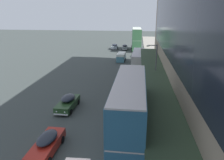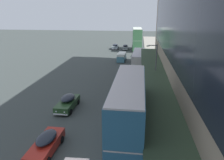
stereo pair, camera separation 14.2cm
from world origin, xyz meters
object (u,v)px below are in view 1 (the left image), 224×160
transit_bus_kerbside_rear (138,58)px  street_lamp (155,66)px  sedan_trailing_near (138,54)px  sedan_second_mid (47,144)px  vw_van (121,56)px  sedan_trailing_mid (68,102)px  transit_bus_kerbside_front (137,38)px  sedan_second_near (115,47)px  transit_bus_kerbside_far (129,112)px  fire_hydrant (159,131)px  sedan_lead_mid (125,47)px

transit_bus_kerbside_rear → street_lamp: size_ratio=1.58×
sedan_trailing_near → sedan_second_mid: 41.76m
vw_van → sedan_trailing_mid: bearing=-99.1°
vw_van → transit_bus_kerbside_front: bearing=78.1°
sedan_trailing_near → sedan_second_near: sedan_second_near is taller
transit_bus_kerbside_far → sedan_second_near: (-6.66, 50.36, -2.45)m
sedan_second_near → sedan_trailing_near: bearing=-56.7°
sedan_trailing_mid → sedan_second_near: sedan_trailing_mid is taller
transit_bus_kerbside_far → fire_hydrant: size_ratio=15.32×
sedan_trailing_mid → sedan_lead_mid: bearing=84.6°
sedan_trailing_mid → street_lamp: size_ratio=0.71×
street_lamp → fire_hydrant: street_lamp is taller
transit_bus_kerbside_rear → street_lamp: street_lamp is taller
fire_hydrant → transit_bus_kerbside_front: bearing=93.4°
sedan_second_near → transit_bus_kerbside_far: bearing=-82.5°
sedan_trailing_near → sedan_second_mid: (-7.20, -41.13, -0.01)m
sedan_second_mid → transit_bus_kerbside_far: bearing=13.9°
transit_bus_kerbside_front → street_lamp: (2.90, -36.35, 0.67)m
vw_van → sedan_lead_mid: bearing=90.8°
sedan_trailing_mid → sedan_second_mid: bearing=-83.9°
transit_bus_kerbside_rear → sedan_trailing_mid: bearing=-110.8°
sedan_trailing_near → fire_hydrant: size_ratio=6.15×
transit_bus_kerbside_front → transit_bus_kerbside_rear: bearing=-88.0°
sedan_second_mid → fire_hydrant: sedan_second_mid is taller
sedan_trailing_mid → vw_van: size_ratio=1.06×
fire_hydrant → vw_van: bearing=100.8°
sedan_second_mid → street_lamp: bearing=56.9°
transit_bus_kerbside_rear → sedan_second_mid: bearing=-103.7°
sedan_second_mid → sedan_trailing_mid: 8.55m
vw_van → transit_bus_kerbside_rear: bearing=-51.1°
sedan_second_mid → sedan_second_near: bearing=89.9°
fire_hydrant → transit_bus_kerbside_rear: bearing=94.4°
sedan_trailing_near → sedan_lead_mid: sedan_trailing_near is taller
transit_bus_kerbside_rear → sedan_trailing_near: size_ratio=2.52×
sedan_second_mid → sedan_trailing_mid: (-0.90, 8.50, 0.05)m
sedan_second_mid → sedan_second_near: sedan_second_near is taller
sedan_trailing_mid → transit_bus_kerbside_rear: bearing=69.2°
transit_bus_kerbside_rear → sedan_second_mid: 31.36m
transit_bus_kerbside_rear → street_lamp: bearing=-82.1°
transit_bus_kerbside_rear → sedan_second_near: transit_bus_kerbside_rear is taller
sedan_trailing_mid → sedan_trailing_near: bearing=76.1°
transit_bus_kerbside_far → transit_bus_kerbside_rear: bearing=88.6°
transit_bus_kerbside_rear → transit_bus_kerbside_front: bearing=92.0°
transit_bus_kerbside_rear → sedan_lead_mid: transit_bus_kerbside_rear is taller
sedan_second_mid → fire_hydrant: (9.50, 3.60, -0.26)m
transit_bus_kerbside_front → sedan_second_mid: bearing=-97.5°
transit_bus_kerbside_far → sedan_lead_mid: size_ratio=2.13×
transit_bus_kerbside_far → sedan_trailing_near: size_ratio=2.49×
transit_bus_kerbside_rear → vw_van: (-4.01, 4.96, -0.73)m
sedan_second_mid → vw_van: 35.58m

